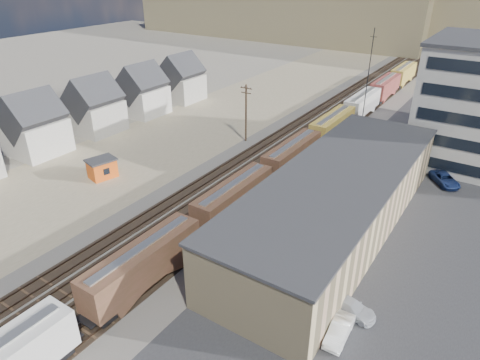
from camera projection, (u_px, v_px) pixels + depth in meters
The scene contains 15 objects.
ground at pixel (77, 302), 39.71m from camera, with size 300.00×300.00×0.00m, color #6B6356.
ballast_bed at pixel (310, 137), 76.72m from camera, with size 18.00×200.00×0.06m, color #4C4742.
dirt_yard at pixel (188, 131), 79.15m from camera, with size 24.00×180.00×0.03m, color #7C7155.
asphalt_lot at pixel (416, 207), 54.81m from camera, with size 26.00×120.00×0.04m, color #232326.
rail_tracks at pixel (307, 136), 76.95m from camera, with size 11.40×200.00×0.24m.
freight_train at pixel (314, 139), 68.47m from camera, with size 3.00×119.74×4.46m.
warehouse at pixel (337, 200), 49.18m from camera, with size 12.40×40.40×7.25m.
utility_pole_north at pixel (246, 112), 72.56m from camera, with size 2.20×0.32×10.00m.
radio_mast at pixel (368, 79), 77.01m from camera, with size 1.20×0.16×18.00m.
townhouse_row at pixel (67, 117), 72.94m from camera, with size 8.15×68.16×10.47m.
hills_north at pixel (451, 3), 157.50m from camera, with size 265.00×80.00×32.00m.
maintenance_shed at pixel (102, 168), 61.79m from camera, with size 3.95×4.59×2.90m.
parked_car_white at pixel (339, 331), 35.67m from camera, with size 1.51×4.34×1.43m, color white.
parked_car_silver at pixel (351, 307), 38.15m from camera, with size 1.89×4.64×1.35m, color #B4B6BC.
parked_car_blue at pixel (445, 179), 60.21m from camera, with size 2.46×5.34×1.48m, color navy.
Camera 1 is at (29.25, -16.71, 28.28)m, focal length 32.00 mm.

